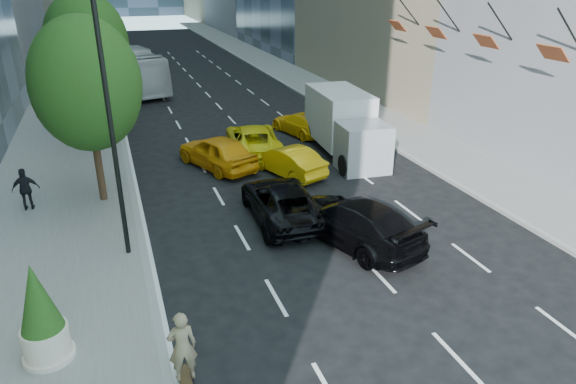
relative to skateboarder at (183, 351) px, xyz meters
name	(u,v)px	position (x,y,z in m)	size (l,w,h in m)	color
ground	(351,282)	(5.60, 2.57, -0.92)	(160.00, 160.00, 0.00)	black
sidewalk_left	(74,98)	(-3.40, 32.57, -0.85)	(6.00, 120.00, 0.15)	slate
sidewalk_right	(304,82)	(15.60, 32.57, -0.85)	(4.00, 120.00, 0.15)	slate
lamp_near	(112,87)	(-0.72, 6.57, 4.89)	(2.13, 0.22, 10.00)	black
lamp_far	(102,29)	(-0.72, 24.57, 4.89)	(2.13, 0.22, 10.00)	black
tree_near	(86,85)	(-1.60, 11.57, 4.05)	(4.20, 4.20, 7.46)	black
tree_mid	(87,44)	(-1.60, 21.57, 4.39)	(4.50, 4.50, 7.99)	black
tree_far	(90,33)	(-1.60, 34.57, 3.70)	(3.90, 3.90, 6.92)	black
traffic_signal	(100,28)	(-0.80, 42.57, 3.31)	(2.48, 0.53, 5.20)	black
facade_flags	(462,33)	(16.24, 12.57, 5.26)	(1.85, 13.30, 2.05)	black
skateboarder	(183,351)	(0.00, 0.00, 0.00)	(0.67, 0.44, 1.85)	#837252
black_sedan_lincoln	(282,201)	(5.02, 7.57, -0.19)	(2.45, 5.30, 1.47)	black
black_sedan_mercedes	(354,221)	(6.80, 4.93, -0.11)	(2.29, 5.63, 1.63)	black
taxi_a	(217,152)	(3.84, 14.07, -0.10)	(1.95, 4.84, 1.65)	orange
taxi_b	(287,160)	(6.80, 12.08, -0.22)	(1.48, 4.24, 1.40)	#D49F0B
taxi_c	(253,139)	(6.10, 15.57, -0.14)	(2.61, 5.65, 1.57)	yellow
taxi_d	(301,123)	(9.80, 18.07, -0.27)	(1.83, 4.51, 1.31)	yellow
city_bus	(126,68)	(0.80, 34.79, 0.81)	(2.91, 12.42, 3.46)	silver
box_truck	(345,124)	(10.62, 13.87, 0.72)	(2.95, 6.92, 3.23)	#BDBDBD
pedestrian_b	(26,189)	(-4.45, 11.49, 0.10)	(1.02, 0.43, 1.74)	black
planter_shrub	(41,315)	(-3.07, 1.82, 0.49)	(1.11, 1.11, 2.66)	beige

